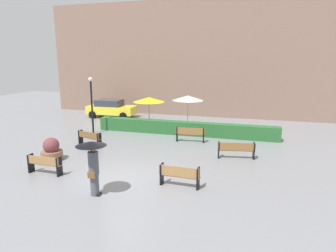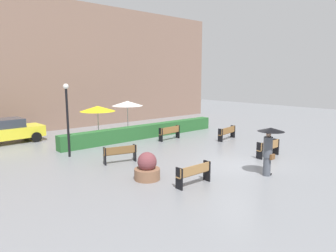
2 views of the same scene
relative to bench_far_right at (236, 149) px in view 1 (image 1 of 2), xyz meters
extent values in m
plane|color=gray|center=(-4.54, -4.23, -0.52)|extent=(60.00, 60.00, 0.00)
cube|color=olive|center=(-0.01, 0.06, -0.08)|extent=(1.90, 0.57, 0.04)
cube|color=olive|center=(0.01, -0.07, 0.14)|extent=(1.87, 0.38, 0.41)
cube|color=black|center=(-0.88, -0.12, -0.09)|extent=(0.12, 0.33, 0.86)
cube|color=black|center=(0.86, 0.20, -0.09)|extent=(0.12, 0.33, 0.86)
cube|color=olive|center=(-2.96, 2.55, -0.05)|extent=(1.78, 0.37, 0.04)
cube|color=olive|center=(-2.95, 2.42, 0.18)|extent=(1.76, 0.19, 0.42)
cube|color=black|center=(-3.78, 2.46, -0.06)|extent=(0.09, 0.33, 0.90)
cube|color=black|center=(-2.14, 2.60, -0.06)|extent=(0.09, 0.33, 0.90)
cube|color=brown|center=(-8.45, 0.00, -0.05)|extent=(1.65, 0.64, 0.04)
cube|color=brown|center=(-8.49, -0.13, 0.16)|extent=(1.61, 0.46, 0.36)
cube|color=black|center=(-9.20, 0.18, -0.09)|extent=(0.14, 0.33, 0.85)
cube|color=black|center=(-7.72, -0.21, -0.09)|extent=(0.14, 0.33, 0.85)
cube|color=#9E7242|center=(-1.92, -4.16, -0.09)|extent=(1.64, 0.31, 0.04)
cube|color=#9E7242|center=(-1.92, -4.31, 0.14)|extent=(1.63, 0.10, 0.42)
cube|color=black|center=(-2.67, -4.15, -0.08)|extent=(0.07, 0.35, 0.87)
cube|color=black|center=(-1.16, -4.21, -0.08)|extent=(0.07, 0.35, 0.87)
cube|color=#9E7242|center=(-7.97, -4.56, -0.06)|extent=(1.64, 0.28, 0.04)
cube|color=#9E7242|center=(-7.98, -4.71, 0.14)|extent=(1.64, 0.07, 0.36)
cube|color=black|center=(-8.73, -4.57, -0.09)|extent=(0.07, 0.35, 0.84)
cube|color=black|center=(-7.22, -4.59, -0.09)|extent=(0.07, 0.35, 0.84)
cylinder|color=#4C515B|center=(-4.76, -5.84, -0.11)|extent=(0.32, 0.32, 0.81)
cube|color=black|center=(-4.70, -5.84, -0.48)|extent=(0.33, 0.27, 0.08)
cylinder|color=#4C515B|center=(-4.76, -5.84, 0.74)|extent=(0.38, 0.38, 0.88)
sphere|color=tan|center=(-4.76, -5.84, 1.28)|extent=(0.21, 0.21, 0.21)
cube|color=brown|center=(-4.74, -6.06, 0.35)|extent=(0.28, 0.11, 0.22)
cylinder|color=black|center=(-4.76, -5.94, 1.06)|extent=(0.02, 0.02, 0.90)
cone|color=black|center=(-4.76, -5.94, 1.51)|extent=(1.11, 1.11, 0.16)
cylinder|color=brown|center=(-8.94, -2.85, -0.28)|extent=(1.07, 1.07, 0.46)
sphere|color=brown|center=(-8.94, -2.85, 0.24)|extent=(0.80, 0.80, 0.80)
cylinder|color=black|center=(-9.85, 2.75, 1.28)|extent=(0.12, 0.12, 3.60)
sphere|color=white|center=(-9.85, 2.75, 3.20)|extent=(0.28, 0.28, 0.28)
cylinder|color=silver|center=(-6.69, 5.37, 0.56)|extent=(0.06, 0.06, 2.14)
cone|color=yellow|center=(-6.69, 5.37, 1.63)|extent=(2.29, 2.29, 0.35)
cylinder|color=silver|center=(-3.93, 6.03, 0.62)|extent=(0.06, 0.06, 2.28)
cone|color=white|center=(-3.93, 6.03, 1.76)|extent=(2.22, 2.22, 0.35)
cube|color=#28602D|center=(-3.73, 4.17, -0.07)|extent=(12.33, 0.70, 0.90)
cube|color=#846656|center=(-4.54, 11.77, 4.54)|extent=(28.00, 1.20, 10.10)
cube|color=yellow|center=(-11.38, 8.55, 0.15)|extent=(4.28, 1.95, 0.70)
cube|color=#333842|center=(-11.58, 8.54, 0.78)|extent=(2.28, 1.72, 0.55)
cylinder|color=black|center=(-10.00, 9.49, -0.20)|extent=(0.65, 0.25, 0.64)
cylinder|color=black|center=(-9.91, 7.74, -0.20)|extent=(0.65, 0.25, 0.64)
cylinder|color=black|center=(-12.85, 9.35, -0.20)|extent=(0.65, 0.25, 0.64)
cylinder|color=black|center=(-12.76, 7.60, -0.20)|extent=(0.65, 0.25, 0.64)
camera|label=1|loc=(0.83, -15.04, 4.43)|focal=31.96mm
camera|label=2|loc=(-16.35, -12.62, 3.73)|focal=32.85mm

